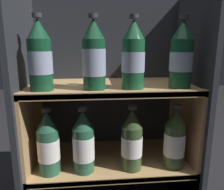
% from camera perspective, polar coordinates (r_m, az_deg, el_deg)
% --- Properties ---
extents(fridge_back_wall, '(0.68, 0.02, 0.92)m').
position_cam_1_polar(fridge_back_wall, '(1.06, -1.11, -1.45)').
color(fridge_back_wall, '#23262B').
rests_on(fridge_back_wall, ground_plane).
extents(fridge_side_left, '(0.02, 0.37, 0.92)m').
position_cam_1_polar(fridge_side_left, '(0.93, -21.12, -4.49)').
color(fridge_side_left, '#23262B').
rests_on(fridge_side_left, ground_plane).
extents(fridge_side_right, '(0.02, 0.37, 0.92)m').
position_cam_1_polar(fridge_side_right, '(0.98, 19.36, -3.44)').
color(fridge_side_right, '#23262B').
rests_on(fridge_side_right, ground_plane).
extents(shelf_lower, '(0.64, 0.33, 0.26)m').
position_cam_1_polar(shelf_lower, '(0.99, -0.22, -18.58)').
color(shelf_lower, tan).
rests_on(shelf_lower, ground_plane).
extents(shelf_upper, '(0.64, 0.33, 0.58)m').
position_cam_1_polar(shelf_upper, '(0.90, -0.25, -7.00)').
color(shelf_upper, tan).
rests_on(shelf_upper, ground_plane).
extents(bottle_upper_front_0, '(0.08, 0.08, 0.25)m').
position_cam_1_polar(bottle_upper_front_0, '(0.78, -18.30, 9.31)').
color(bottle_upper_front_0, '#144228').
rests_on(bottle_upper_front_0, shelf_upper).
extents(bottle_upper_front_1, '(0.08, 0.08, 0.25)m').
position_cam_1_polar(bottle_upper_front_1, '(0.76, -4.74, 9.77)').
color(bottle_upper_front_1, '#144228').
rests_on(bottle_upper_front_1, shelf_upper).
extents(bottle_upper_front_2, '(0.08, 0.08, 0.25)m').
position_cam_1_polar(bottle_upper_front_2, '(0.77, 5.56, 9.91)').
color(bottle_upper_front_2, '#194C2D').
rests_on(bottle_upper_front_2, shelf_upper).
extents(bottle_upper_front_3, '(0.08, 0.08, 0.25)m').
position_cam_1_polar(bottle_upper_front_3, '(0.83, 17.65, 9.56)').
color(bottle_upper_front_3, '#144228').
rests_on(bottle_upper_front_3, shelf_upper).
extents(bottle_lower_front_0, '(0.08, 0.08, 0.25)m').
position_cam_1_polar(bottle_lower_front_0, '(0.86, -16.28, -12.39)').
color(bottle_lower_front_0, '#285B42').
rests_on(bottle_lower_front_0, shelf_lower).
extents(bottle_lower_front_1, '(0.08, 0.08, 0.25)m').
position_cam_1_polar(bottle_lower_front_1, '(0.84, -7.46, -12.46)').
color(bottle_lower_front_1, '#285B42').
rests_on(bottle_lower_front_1, shelf_lower).
extents(bottle_lower_front_2, '(0.08, 0.08, 0.25)m').
position_cam_1_polar(bottle_lower_front_2, '(0.85, 5.19, -11.96)').
color(bottle_lower_front_2, '#384C28').
rests_on(bottle_lower_front_2, shelf_lower).
extents(bottle_lower_front_3, '(0.08, 0.08, 0.25)m').
position_cam_1_polar(bottle_lower_front_3, '(0.90, 16.02, -11.17)').
color(bottle_lower_front_3, '#384C28').
rests_on(bottle_lower_front_3, shelf_lower).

